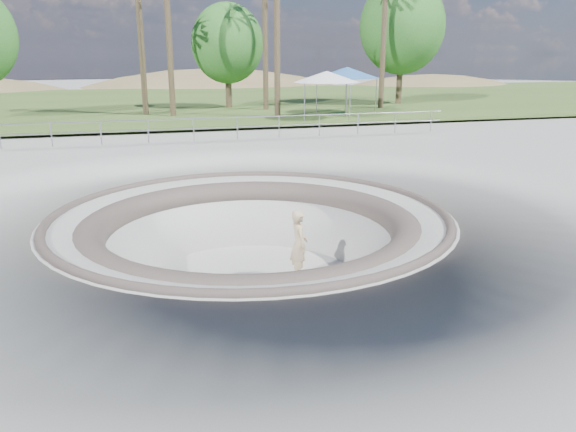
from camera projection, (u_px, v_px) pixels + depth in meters
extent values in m
plane|color=#ACACA6|center=(250.00, 214.00, 14.42)|extent=(180.00, 180.00, 0.00)
torus|color=#ACACA6|center=(252.00, 286.00, 14.98)|extent=(14.00, 14.00, 4.00)
cylinder|color=#ACACA6|center=(252.00, 285.00, 14.97)|extent=(6.60, 6.60, 0.10)
torus|color=#554944|center=(250.00, 215.00, 14.43)|extent=(10.24, 10.24, 0.24)
torus|color=#554944|center=(251.00, 231.00, 14.55)|extent=(8.91, 8.91, 0.81)
cube|color=#3C5923|center=(162.00, 102.00, 45.77)|extent=(180.00, 36.00, 0.12)
ellipsoid|color=brown|center=(214.00, 147.00, 74.14)|extent=(61.60, 44.00, 28.60)
ellipsoid|color=brown|center=(429.00, 128.00, 73.17)|extent=(42.00, 30.00, 19.50)
cylinder|color=gray|center=(193.00, 119.00, 25.18)|extent=(25.00, 0.05, 0.05)
cylinder|color=gray|center=(194.00, 129.00, 25.31)|extent=(25.00, 0.05, 0.05)
cube|color=brown|center=(299.00, 278.00, 15.06)|extent=(0.82, 0.44, 0.02)
cylinder|color=#A1A1A5|center=(299.00, 279.00, 15.07)|extent=(0.08, 0.17, 0.03)
cylinder|color=#A1A1A5|center=(299.00, 279.00, 15.07)|extent=(0.08, 0.17, 0.03)
cylinder|color=silver|center=(299.00, 280.00, 15.07)|extent=(0.07, 0.05, 0.06)
cylinder|color=silver|center=(299.00, 280.00, 15.07)|extent=(0.07, 0.05, 0.06)
cylinder|color=silver|center=(299.00, 280.00, 15.07)|extent=(0.07, 0.05, 0.06)
cylinder|color=silver|center=(299.00, 280.00, 15.07)|extent=(0.07, 0.05, 0.06)
imported|color=#CCAF84|center=(299.00, 245.00, 14.80)|extent=(0.47, 0.70, 1.89)
cylinder|color=gray|center=(312.00, 104.00, 31.41)|extent=(0.06, 0.06, 2.01)
cylinder|color=gray|center=(355.00, 103.00, 32.08)|extent=(0.06, 0.06, 2.01)
cylinder|color=gray|center=(299.00, 100.00, 33.77)|extent=(0.06, 0.06, 2.01)
cylinder|color=gray|center=(339.00, 99.00, 34.45)|extent=(0.06, 0.06, 2.01)
cube|color=white|center=(327.00, 82.00, 32.62)|extent=(3.44, 3.44, 0.08)
cone|color=white|center=(327.00, 77.00, 32.53)|extent=(5.18, 5.18, 0.64)
cylinder|color=gray|center=(334.00, 98.00, 34.60)|extent=(0.06, 0.06, 2.12)
cylinder|color=gray|center=(374.00, 97.00, 35.31)|extent=(0.06, 0.06, 2.12)
cylinder|color=gray|center=(320.00, 95.00, 37.09)|extent=(0.06, 0.06, 2.12)
cylinder|color=gray|center=(357.00, 94.00, 37.80)|extent=(0.06, 0.06, 2.12)
cube|color=#3065AD|center=(347.00, 78.00, 35.88)|extent=(3.80, 3.80, 0.08)
cone|color=#3065AD|center=(347.00, 72.00, 35.78)|extent=(5.27, 5.27, 0.68)
cylinder|color=brown|center=(141.00, 45.00, 34.48)|extent=(0.36, 0.36, 8.68)
cylinder|color=brown|center=(167.00, 4.00, 32.93)|extent=(0.36, 0.36, 13.18)
cylinder|color=brown|center=(265.00, 43.00, 37.47)|extent=(0.36, 0.36, 8.95)
cylinder|color=brown|center=(277.00, 30.00, 32.73)|extent=(0.36, 0.36, 10.26)
cylinder|color=brown|center=(383.00, 40.00, 38.66)|extent=(0.36, 0.36, 9.40)
cylinder|color=brown|center=(228.00, 79.00, 39.66)|extent=(0.44, 0.44, 4.20)
ellipsoid|color=#236221|center=(227.00, 43.00, 38.99)|extent=(5.02, 4.56, 5.47)
cylinder|color=brown|center=(400.00, 69.00, 42.61)|extent=(0.44, 0.44, 5.38)
ellipsoid|color=#236221|center=(402.00, 26.00, 41.75)|extent=(6.42, 5.84, 7.01)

